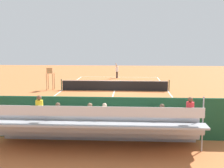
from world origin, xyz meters
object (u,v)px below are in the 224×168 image
(tennis_net, at_px, (115,85))
(umpire_chair, at_px, (50,76))
(equipment_bag, at_px, (110,131))
(tennis_racket, at_px, (113,78))
(tennis_ball_near, at_px, (110,79))
(tennis_player, at_px, (117,70))
(bleacher_stand, at_px, (97,126))
(courtside_bench, at_px, (149,123))

(tennis_net, height_order, umpire_chair, umpire_chair)
(tennis_net, distance_m, equipment_bag, 13.41)
(tennis_racket, xyz_separation_m, tennis_ball_near, (0.35, 1.08, 0.02))
(tennis_player, xyz_separation_m, tennis_racket, (0.53, -0.12, -1.00))
(equipment_bag, height_order, tennis_player, tennis_player)
(tennis_player, bearing_deg, bleacher_stand, 90.57)
(equipment_bag, height_order, tennis_racket, equipment_bag)
(tennis_racket, bearing_deg, umpire_chair, 60.65)
(tennis_net, bearing_deg, umpire_chair, -1.12)
(umpire_chair, bearing_deg, courtside_bench, 122.76)
(umpire_chair, bearing_deg, tennis_player, -121.99)
(bleacher_stand, height_order, equipment_bag, bleacher_stand)
(tennis_ball_near, bearing_deg, bleacher_stand, 92.69)
(bleacher_stand, height_order, umpire_chair, bleacher_stand)
(tennis_net, distance_m, courtside_bench, 13.49)
(tennis_net, height_order, bleacher_stand, bleacher_stand)
(bleacher_stand, xyz_separation_m, tennis_ball_near, (1.13, -24.11, -0.93))
(tennis_player, bearing_deg, courtside_bench, 96.54)
(equipment_bag, bearing_deg, courtside_bench, -176.25)
(tennis_player, bearing_deg, tennis_racket, -12.66)
(umpire_chair, distance_m, tennis_ball_near, 10.10)
(tennis_player, relative_size, tennis_ball_near, 29.18)
(equipment_bag, relative_size, tennis_racket, 1.70)
(umpire_chair, relative_size, courtside_bench, 1.19)
(bleacher_stand, distance_m, courtside_bench, 3.20)
(tennis_racket, relative_size, tennis_ball_near, 8.03)
(courtside_bench, bearing_deg, umpire_chair, -57.24)
(tennis_racket, bearing_deg, courtside_bench, 97.80)
(courtside_bench, relative_size, equipment_bag, 2.00)
(equipment_bag, bearing_deg, tennis_ball_near, -85.98)
(tennis_net, relative_size, courtside_bench, 5.72)
(equipment_bag, relative_size, tennis_ball_near, 13.64)
(bleacher_stand, xyz_separation_m, tennis_player, (0.25, -25.07, 0.05))
(bleacher_stand, relative_size, tennis_ball_near, 137.27)
(courtside_bench, xyz_separation_m, tennis_player, (2.63, -22.98, 0.46))
(tennis_ball_near, bearing_deg, tennis_player, -132.71)
(bleacher_stand, bearing_deg, tennis_racket, -88.22)
(tennis_net, bearing_deg, tennis_racket, -85.66)
(tennis_net, relative_size, tennis_player, 5.35)
(bleacher_stand, bearing_deg, tennis_net, -89.86)
(tennis_net, bearing_deg, equipment_bag, 91.96)
(courtside_bench, relative_size, tennis_racket, 3.40)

